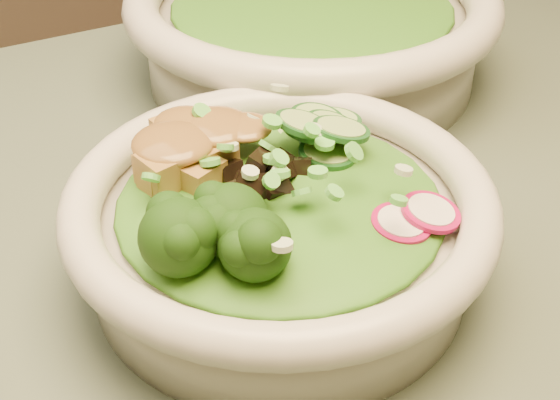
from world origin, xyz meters
name	(u,v)px	position (x,y,z in m)	size (l,w,h in m)	color
dining_table	(478,327)	(0.00, 0.00, 0.64)	(1.20, 0.80, 0.75)	black
salad_bowl	(280,226)	(-0.16, 0.01, 0.79)	(0.24, 0.24, 0.07)	beige
side_bowl	(311,28)	(-0.02, 0.22, 0.79)	(0.30, 0.30, 0.08)	beige
lettuce_bed	(280,199)	(-0.16, 0.01, 0.80)	(0.18, 0.18, 0.02)	#306615
side_lettuce	(312,3)	(-0.02, 0.22, 0.82)	(0.20, 0.20, 0.02)	#306615
broccoli_florets	(229,236)	(-0.21, -0.02, 0.82)	(0.07, 0.06, 0.04)	black
radish_slices	(382,224)	(-0.13, -0.04, 0.81)	(0.10, 0.04, 0.02)	#A10C48
cucumber_slices	(329,135)	(-0.11, 0.04, 0.81)	(0.06, 0.06, 0.03)	#98BC68
mushroom_heap	(263,175)	(-0.17, 0.02, 0.82)	(0.06, 0.06, 0.04)	black
tofu_cubes	(195,155)	(-0.19, 0.06, 0.81)	(0.08, 0.05, 0.03)	olive
peanut_sauce	(193,138)	(-0.19, 0.06, 0.83)	(0.06, 0.05, 0.01)	brown
scallion_garnish	(280,167)	(-0.16, 0.01, 0.83)	(0.17, 0.17, 0.02)	#5EC044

